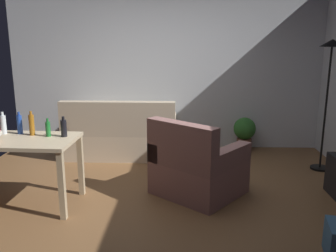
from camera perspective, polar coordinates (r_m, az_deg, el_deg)
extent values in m
cube|color=brown|center=(4.26, -1.65, -11.55)|extent=(5.20, 4.40, 0.02)
cube|color=silver|center=(6.08, -0.31, 9.22)|extent=(5.20, 0.10, 2.70)
cube|color=beige|center=(5.81, -7.30, -2.61)|extent=(1.71, 0.84, 0.40)
cube|color=#C0AD91|center=(5.37, -8.03, 1.12)|extent=(1.71, 0.16, 0.52)
cube|color=#C8B597|center=(5.66, 0.40, 0.30)|extent=(0.16, 0.84, 0.22)
cube|color=#C8B597|center=(5.91, -14.83, 0.43)|extent=(0.16, 0.84, 0.22)
cylinder|color=black|center=(5.61, 22.90, -6.14)|extent=(0.26, 0.26, 0.03)
cylinder|color=black|center=(5.41, 23.71, 2.46)|extent=(0.03, 0.03, 1.68)
cone|color=black|center=(5.33, 24.62, 11.90)|extent=(0.32, 0.32, 0.10)
cube|color=#C6B28E|center=(4.19, -22.55, -2.12)|extent=(1.22, 0.74, 0.04)
cube|color=tan|center=(3.82, -16.48, -9.12)|extent=(0.06, 0.06, 0.72)
cube|color=tan|center=(4.36, -13.66, -6.09)|extent=(0.06, 0.06, 0.72)
cylinder|color=brown|center=(6.08, 11.93, -2.95)|extent=(0.24, 0.24, 0.22)
sphere|color=#2D6B28|center=(6.01, 12.05, -0.39)|extent=(0.36, 0.36, 0.36)
cube|color=#996B66|center=(4.36, 4.92, -8.00)|extent=(1.23, 1.22, 0.40)
cube|color=#8C625D|center=(3.96, 2.11, -3.15)|extent=(0.80, 0.69, 0.52)
cube|color=#926661|center=(4.06, 9.22, -5.10)|extent=(0.65, 0.75, 0.22)
cube|color=#926661|center=(4.48, 1.19, -3.19)|extent=(0.65, 0.75, 0.22)
cylinder|color=silver|center=(4.45, -24.64, 0.20)|extent=(0.07, 0.07, 0.21)
cylinder|color=silver|center=(4.42, -24.80, 1.79)|extent=(0.03, 0.03, 0.04)
cylinder|color=#2347A3|center=(4.37, -22.46, 0.21)|extent=(0.06, 0.06, 0.21)
cylinder|color=#2347A3|center=(4.35, -22.61, 1.83)|extent=(0.03, 0.03, 0.04)
cylinder|color=#9E6019|center=(4.26, -20.80, 0.15)|extent=(0.06, 0.06, 0.23)
cylinder|color=#9E6019|center=(4.23, -20.95, 1.94)|extent=(0.03, 0.03, 0.04)
cylinder|color=#1E722D|center=(4.15, -18.48, -0.47)|extent=(0.05, 0.05, 0.16)
cylinder|color=#1E722D|center=(4.13, -18.59, 0.89)|extent=(0.02, 0.02, 0.04)
cylinder|color=black|center=(4.09, -16.19, -0.36)|extent=(0.06, 0.06, 0.18)
cylinder|color=black|center=(4.06, -16.29, 1.18)|extent=(0.03, 0.03, 0.04)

